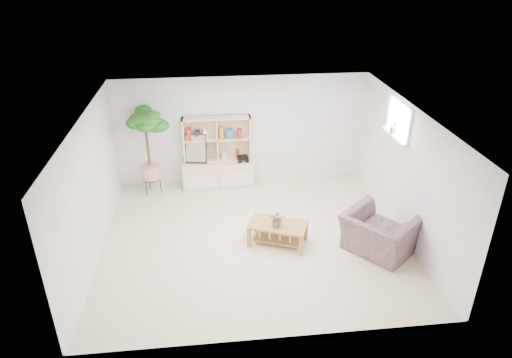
{
  "coord_description": "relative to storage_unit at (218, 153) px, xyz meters",
  "views": [
    {
      "loc": [
        -0.75,
        -6.95,
        4.78
      ],
      "look_at": [
        0.07,
        0.36,
        1.06
      ],
      "focal_mm": 32.0,
      "sensor_mm": 36.0,
      "label": 1
    }
  ],
  "objects": [
    {
      "name": "poster",
      "position": [
        -0.47,
        -0.04,
        0.13
      ],
      "size": [
        0.48,
        0.18,
        0.65
      ],
      "primitive_type": null,
      "rotation": [
        0.0,
        0.0,
        -0.15
      ],
      "color": "gold",
      "rests_on": "storage_unit"
    },
    {
      "name": "toy_truck",
      "position": [
        0.55,
        -0.1,
        -0.11
      ],
      "size": [
        0.33,
        0.25,
        0.17
      ],
      "primitive_type": null,
      "rotation": [
        0.0,
        0.0,
        0.12
      ],
      "color": "black",
      "rests_on": "storage_unit"
    },
    {
      "name": "table_plant",
      "position": [
        0.94,
        -2.49,
        -0.23
      ],
      "size": [
        0.34,
        0.32,
        0.3
      ],
      "primitive_type": "imported",
      "rotation": [
        0.0,
        0.0,
        -0.4
      ],
      "color": "#286F24",
      "rests_on": "coffee_table"
    },
    {
      "name": "ceiling",
      "position": [
        0.56,
        -2.24,
        1.61
      ],
      "size": [
        5.5,
        5.0,
        0.01
      ],
      "primitive_type": "cube",
      "color": "silver",
      "rests_on": "walls"
    },
    {
      "name": "floor",
      "position": [
        0.56,
        -2.24,
        -0.79
      ],
      "size": [
        5.5,
        5.0,
        0.01
      ],
      "primitive_type": "cube",
      "color": "beige",
      "rests_on": "ground"
    },
    {
      "name": "armchair",
      "position": [
        2.66,
        -2.85,
        -0.37
      ],
      "size": [
        1.48,
        1.5,
        0.84
      ],
      "primitive_type": "imported",
      "rotation": [
        0.0,
        0.0,
        2.26
      ],
      "color": "navy",
      "rests_on": "floor"
    },
    {
      "name": "coffee_table",
      "position": [
        0.97,
        -2.41,
        -0.58
      ],
      "size": [
        1.13,
        0.89,
        0.41
      ],
      "primitive_type": null,
      "rotation": [
        0.0,
        0.0,
        -0.39
      ],
      "color": "olive",
      "rests_on": "floor"
    },
    {
      "name": "storage_unit",
      "position": [
        0.0,
        0.0,
        0.0
      ],
      "size": [
        1.57,
        0.53,
        1.57
      ],
      "primitive_type": null,
      "color": "#D3AB86",
      "rests_on": "floor"
    },
    {
      "name": "floor_tree",
      "position": [
        -1.45,
        -0.21,
        0.18
      ],
      "size": [
        0.77,
        0.77,
        1.92
      ],
      "primitive_type": null,
      "rotation": [
        0.0,
        0.0,
        -0.09
      ],
      "color": "#214D1B",
      "rests_on": "floor"
    },
    {
      "name": "walls",
      "position": [
        0.56,
        -2.24,
        0.41
      ],
      "size": [
        5.51,
        5.01,
        2.4
      ],
      "color": "white",
      "rests_on": "floor"
    },
    {
      "name": "window",
      "position": [
        3.29,
        -1.64,
        1.21
      ],
      "size": [
        0.1,
        0.98,
        0.68
      ],
      "primitive_type": null,
      "color": "white",
      "rests_on": "walls"
    },
    {
      "name": "sill_plant",
      "position": [
        3.23,
        -1.56,
        1.04
      ],
      "size": [
        0.16,
        0.14,
        0.25
      ],
      "primitive_type": "imported",
      "rotation": [
        0.0,
        0.0,
        -0.22
      ],
      "color": "#214D1B",
      "rests_on": "window_sill"
    },
    {
      "name": "window_sill",
      "position": [
        3.23,
        -1.64,
        0.89
      ],
      "size": [
        0.14,
        1.0,
        0.04
      ],
      "primitive_type": "cube",
      "color": "white",
      "rests_on": "walls"
    },
    {
      "name": "baseboard",
      "position": [
        0.56,
        -2.24,
        -0.74
      ],
      "size": [
        5.5,
        5.0,
        0.1
      ],
      "primitive_type": null,
      "color": "white",
      "rests_on": "floor"
    }
  ]
}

